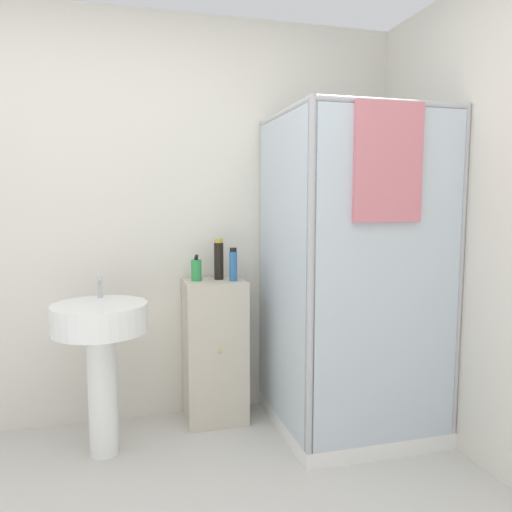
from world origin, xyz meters
TOP-DOWN VIEW (x-y plane):
  - wall_back at (0.00, 1.70)m, footprint 6.40×0.06m
  - shower_enclosure at (1.16, 1.14)m, footprint 0.89×0.92m
  - vanity_cabinet at (0.45, 1.51)m, footprint 0.37×0.33m
  - sink at (-0.22, 1.25)m, footprint 0.50×0.50m
  - soap_dispenser at (0.34, 1.53)m, footprint 0.06×0.06m
  - shampoo_bottle_tall_black at (0.48, 1.54)m, footprint 0.06×0.06m
  - shampoo_bottle_blue at (0.56, 1.46)m, footprint 0.05×0.05m

SIDE VIEW (x-z plane):
  - vanity_cabinet at x=0.45m, z-range 0.00..0.89m
  - shower_enclosure at x=1.16m, z-range -0.43..1.45m
  - sink at x=-0.22m, z-range 0.15..1.11m
  - soap_dispenser at x=0.34m, z-range 0.87..1.03m
  - shampoo_bottle_blue at x=0.56m, z-range 0.88..1.09m
  - shampoo_bottle_tall_black at x=0.48m, z-range 0.88..1.14m
  - wall_back at x=0.00m, z-range 0.00..2.50m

